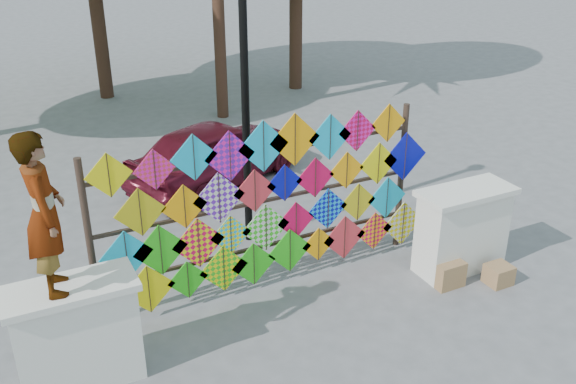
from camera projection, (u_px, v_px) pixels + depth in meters
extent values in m
plane|color=slate|center=(288.00, 309.00, 8.56)|extent=(80.00, 80.00, 0.00)
cube|color=white|center=(78.00, 338.00, 7.05)|extent=(1.30, 0.55, 1.20)
cube|color=white|center=(69.00, 289.00, 6.78)|extent=(1.40, 0.65, 0.08)
cube|color=white|center=(462.00, 232.00, 9.24)|extent=(1.30, 0.55, 1.20)
cube|color=white|center=(467.00, 192.00, 8.97)|extent=(1.40, 0.65, 0.08)
cylinder|color=black|center=(90.00, 246.00, 7.79)|extent=(0.09, 0.09, 2.30)
cylinder|color=black|center=(401.00, 177.00, 9.66)|extent=(0.09, 0.09, 2.30)
cube|color=black|center=(263.00, 246.00, 8.98)|extent=(4.60, 0.04, 0.04)
cube|color=black|center=(262.00, 201.00, 8.68)|extent=(4.60, 0.04, 0.04)
cube|color=black|center=(261.00, 153.00, 8.39)|extent=(4.60, 0.04, 0.04)
cube|color=yellow|center=(109.00, 175.00, 7.49)|extent=(0.57, 0.01, 0.57)
cube|color=black|center=(109.00, 176.00, 7.48)|extent=(0.01, 0.01, 0.56)
cube|color=red|center=(154.00, 170.00, 7.73)|extent=(0.53, 0.01, 0.53)
cube|color=black|center=(155.00, 170.00, 7.72)|extent=(0.01, 0.01, 0.52)
cube|color=#0DAEDD|center=(194.00, 157.00, 7.90)|extent=(0.62, 0.01, 0.62)
cube|color=black|center=(194.00, 158.00, 7.89)|extent=(0.01, 0.01, 0.61)
cube|color=#E916A0|center=(230.00, 156.00, 8.12)|extent=(0.69, 0.01, 0.69)
cube|color=black|center=(230.00, 156.00, 8.11)|extent=(0.01, 0.01, 0.68)
cube|color=#0DAEDD|center=(263.00, 146.00, 8.29)|extent=(0.72, 0.01, 0.72)
cube|color=black|center=(264.00, 147.00, 8.28)|extent=(0.01, 0.01, 0.71)
cube|color=#FF9C08|center=(295.00, 140.00, 8.47)|extent=(0.75, 0.01, 0.75)
cube|color=black|center=(295.00, 140.00, 8.46)|extent=(0.01, 0.01, 0.73)
cube|color=#0DAEDD|center=(330.00, 137.00, 8.71)|extent=(0.67, 0.01, 0.67)
cube|color=black|center=(330.00, 137.00, 8.70)|extent=(0.01, 0.01, 0.65)
cube|color=#E916A0|center=(357.00, 131.00, 8.88)|extent=(0.60, 0.01, 0.60)
cube|color=black|center=(358.00, 131.00, 8.87)|extent=(0.01, 0.01, 0.59)
cube|color=#FF9C08|center=(388.00, 123.00, 9.07)|extent=(0.57, 0.01, 0.57)
cube|color=black|center=(389.00, 123.00, 9.07)|extent=(0.01, 0.01, 0.56)
cube|color=gold|center=(140.00, 212.00, 7.81)|extent=(0.65, 0.01, 0.65)
cube|color=black|center=(140.00, 213.00, 7.80)|extent=(0.01, 0.01, 0.64)
cube|color=#FF9C08|center=(184.00, 207.00, 8.06)|extent=(0.61, 0.01, 0.61)
cube|color=black|center=(185.00, 207.00, 8.05)|extent=(0.01, 0.01, 0.60)
cube|color=#5B17B2|center=(219.00, 198.00, 8.24)|extent=(0.72, 0.01, 0.72)
cube|color=black|center=(219.00, 198.00, 8.23)|extent=(0.01, 0.01, 0.71)
cube|color=red|center=(255.00, 191.00, 8.45)|extent=(0.62, 0.01, 0.62)
cube|color=black|center=(255.00, 191.00, 8.44)|extent=(0.01, 0.01, 0.61)
cube|color=#070AAB|center=(285.00, 183.00, 8.61)|extent=(0.54, 0.01, 0.54)
cube|color=black|center=(285.00, 183.00, 8.60)|extent=(0.01, 0.01, 0.53)
cube|color=#CC0940|center=(315.00, 178.00, 8.81)|extent=(0.60, 0.01, 0.60)
cube|color=black|center=(316.00, 178.00, 8.80)|extent=(0.01, 0.01, 0.59)
cube|color=#FF9C08|center=(347.00, 170.00, 9.01)|extent=(0.56, 0.01, 0.56)
cube|color=black|center=(347.00, 171.00, 9.00)|extent=(0.01, 0.01, 0.55)
cube|color=yellow|center=(378.00, 163.00, 9.22)|extent=(0.64, 0.01, 0.64)
cube|color=black|center=(379.00, 164.00, 9.21)|extent=(0.01, 0.01, 0.63)
cube|color=#070AAB|center=(405.00, 157.00, 9.40)|extent=(0.75, 0.01, 0.75)
cube|color=black|center=(405.00, 157.00, 9.39)|extent=(0.01, 0.01, 0.74)
cube|color=#0DAEDD|center=(126.00, 255.00, 7.90)|extent=(0.68, 0.01, 0.68)
cube|color=black|center=(127.00, 256.00, 7.89)|extent=(0.01, 0.01, 0.67)
cube|color=green|center=(161.00, 250.00, 8.10)|extent=(0.72, 0.01, 0.72)
cube|color=black|center=(161.00, 251.00, 8.09)|extent=(0.01, 0.01, 0.70)
cube|color=#CC0940|center=(199.00, 243.00, 8.31)|extent=(0.72, 0.01, 0.72)
cube|color=black|center=(199.00, 243.00, 8.30)|extent=(0.01, 0.01, 0.71)
cube|color=#0DAEDD|center=(231.00, 235.00, 8.49)|extent=(0.59, 0.01, 0.59)
cube|color=black|center=(231.00, 235.00, 8.48)|extent=(0.01, 0.01, 0.57)
cube|color=green|center=(266.00, 227.00, 8.70)|extent=(0.71, 0.01, 0.71)
cube|color=black|center=(266.00, 228.00, 8.69)|extent=(0.01, 0.01, 0.70)
cube|color=#CC0940|center=(296.00, 220.00, 8.89)|extent=(0.58, 0.01, 0.58)
cube|color=black|center=(296.00, 221.00, 8.88)|extent=(0.01, 0.01, 0.57)
cube|color=#070AAB|center=(328.00, 209.00, 9.07)|extent=(0.63, 0.01, 0.63)
cube|color=black|center=(328.00, 209.00, 9.06)|extent=(0.01, 0.01, 0.62)
cube|color=gold|center=(358.00, 202.00, 9.28)|extent=(0.59, 0.01, 0.59)
cube|color=black|center=(358.00, 202.00, 9.27)|extent=(0.01, 0.01, 0.58)
cube|color=#0DAEDD|center=(387.00, 198.00, 9.50)|extent=(0.67, 0.01, 0.67)
cube|color=black|center=(387.00, 198.00, 9.49)|extent=(0.01, 0.01, 0.66)
cube|color=yellow|center=(149.00, 289.00, 8.19)|extent=(0.70, 0.01, 0.70)
cube|color=black|center=(149.00, 290.00, 8.18)|extent=(0.01, 0.01, 0.69)
cube|color=green|center=(188.00, 280.00, 8.41)|extent=(0.56, 0.01, 0.56)
cube|color=black|center=(188.00, 280.00, 8.40)|extent=(0.01, 0.01, 0.55)
cube|color=green|center=(224.00, 269.00, 8.60)|extent=(0.70, 0.01, 0.70)
cube|color=black|center=(224.00, 269.00, 8.59)|extent=(0.01, 0.01, 0.69)
cube|color=green|center=(254.00, 264.00, 8.80)|extent=(0.66, 0.01, 0.66)
cube|color=black|center=(254.00, 264.00, 8.79)|extent=(0.01, 0.01, 0.65)
cube|color=green|center=(290.00, 250.00, 8.99)|extent=(0.68, 0.01, 0.68)
cube|color=black|center=(290.00, 251.00, 8.98)|extent=(0.01, 0.01, 0.67)
cube|color=#FF9C08|center=(318.00, 244.00, 9.19)|extent=(0.53, 0.01, 0.53)
cube|color=black|center=(319.00, 244.00, 9.18)|extent=(0.01, 0.01, 0.52)
cube|color=red|center=(344.00, 237.00, 9.36)|extent=(0.71, 0.01, 0.71)
cube|color=black|center=(345.00, 238.00, 9.35)|extent=(0.01, 0.01, 0.70)
cube|color=#CC0940|center=(374.00, 231.00, 9.58)|extent=(0.62, 0.01, 0.62)
cube|color=black|center=(375.00, 231.00, 9.57)|extent=(0.01, 0.01, 0.61)
cube|color=silver|center=(403.00, 223.00, 9.79)|extent=(0.73, 0.01, 0.73)
cube|color=black|center=(403.00, 224.00, 9.78)|extent=(0.01, 0.01, 0.72)
cylinder|color=#422A1C|center=(98.00, 20.00, 16.60)|extent=(0.36, 0.36, 4.12)
cylinder|color=#422A1C|center=(296.00, 24.00, 17.53)|extent=(0.36, 0.36, 3.58)
cylinder|color=#422A1C|center=(218.00, 2.00, 14.77)|extent=(0.28, 0.28, 5.50)
imported|color=#99999E|center=(44.00, 214.00, 6.35)|extent=(0.47, 0.67, 1.75)
imported|color=#580F1F|center=(216.00, 152.00, 12.06)|extent=(3.90, 2.78, 1.23)
cylinder|color=black|center=(246.00, 114.00, 9.42)|extent=(0.12, 0.12, 4.20)
cube|color=#9C7B4B|center=(446.00, 272.00, 9.04)|extent=(0.42, 0.38, 0.38)
cube|color=#9C7B4B|center=(499.00, 274.00, 9.06)|extent=(0.34, 0.32, 0.29)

